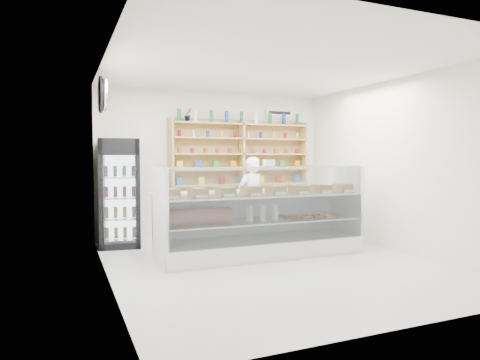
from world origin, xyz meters
name	(u,v)px	position (x,y,z in m)	size (l,w,h in m)	color
room	(273,167)	(0.00, 0.00, 1.40)	(5.00, 5.00, 5.00)	silver
display_counter	(261,231)	(0.09, 0.61, 0.38)	(3.22, 0.96, 1.40)	white
shop_worker	(251,199)	(0.42, 1.72, 0.77)	(0.56, 0.37, 1.54)	white
drinks_cooler	(120,193)	(-1.85, 2.12, 0.93)	(0.75, 0.74, 1.85)	black
wall_shelving	(242,154)	(0.50, 2.34, 1.59)	(2.84, 0.28, 1.33)	tan
potted_plant	(188,115)	(-0.58, 2.34, 2.32)	(0.14, 0.11, 0.26)	#1E6626
security_mirror	(104,95)	(-2.17, 1.20, 2.45)	(0.15, 0.50, 0.50)	silver
wall_sign	(279,113)	(1.40, 2.47, 2.45)	(0.62, 0.03, 0.20)	white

